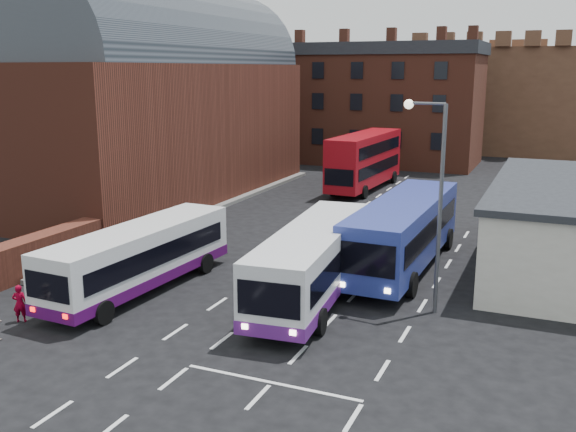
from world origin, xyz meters
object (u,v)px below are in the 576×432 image
at_px(pedestrian_red, 20,303).
at_px(street_lamp, 434,187).
at_px(bus_red_double, 365,160).
at_px(bus_white_inbound, 314,258).
at_px(bus_white_outbound, 140,254).
at_px(bus_blue, 404,229).

bearing_deg(pedestrian_red, street_lamp, 178.88).
bearing_deg(street_lamp, pedestrian_red, -152.78).
distance_m(bus_red_double, street_lamp, 27.13).
height_order(bus_white_inbound, bus_red_double, bus_red_double).
bearing_deg(pedestrian_red, bus_white_outbound, -142.22).
height_order(bus_blue, bus_red_double, bus_red_double).
bearing_deg(street_lamp, bus_white_inbound, -174.33).
relative_size(bus_white_inbound, bus_red_double, 1.01).
bearing_deg(bus_blue, bus_red_double, -67.17).
height_order(bus_blue, street_lamp, street_lamp).
relative_size(bus_blue, bus_red_double, 1.09).
distance_m(bus_white_outbound, bus_blue, 12.70).
distance_m(bus_white_outbound, bus_white_inbound, 7.72).
bearing_deg(street_lamp, bus_white_outbound, -168.33).
bearing_deg(bus_red_double, street_lamp, 114.77).
relative_size(bus_white_outbound, street_lamp, 1.26).
height_order(bus_white_inbound, pedestrian_red, bus_white_inbound).
bearing_deg(bus_white_outbound, pedestrian_red, -110.93).
distance_m(bus_red_double, pedestrian_red, 32.76).
height_order(bus_white_inbound, street_lamp, street_lamp).
relative_size(bus_white_inbound, street_lamp, 1.36).
relative_size(bus_white_outbound, pedestrian_red, 7.11).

